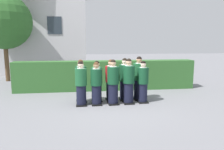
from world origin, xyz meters
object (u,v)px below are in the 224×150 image
at_px(student_front_row_3, 129,82).
at_px(student_rear_row_4, 139,79).
at_px(student_front_row_1, 96,85).
at_px(student_front_row_2, 113,83).
at_px(student_rear_row_1, 97,82).
at_px(student_rear_row_3, 125,80).
at_px(student_front_row_0, 81,85).
at_px(student_in_red_blazer, 111,81).
at_px(student_rear_row_0, 81,82).
at_px(student_front_row_4, 143,83).

relative_size(student_front_row_3, student_rear_row_4, 0.98).
relative_size(student_front_row_1, student_front_row_3, 0.93).
relative_size(student_front_row_1, student_rear_row_4, 0.92).
relative_size(student_front_row_2, student_rear_row_1, 1.05).
bearing_deg(student_rear_row_1, student_front_row_3, -19.52).
bearing_deg(student_rear_row_3, student_front_row_2, -135.64).
bearing_deg(student_front_row_0, student_rear_row_1, 36.91).
xyz_separation_m(student_in_red_blazer, student_rear_row_3, (0.55, -0.00, 0.03)).
relative_size(student_front_row_2, student_rear_row_3, 1.00).
distance_m(student_rear_row_0, student_rear_row_1, 0.61).
relative_size(student_rear_row_0, student_rear_row_4, 0.95).
height_order(student_rear_row_0, student_rear_row_4, student_rear_row_4).
bearing_deg(student_front_row_1, student_rear_row_4, 16.65).
xyz_separation_m(student_front_row_4, student_rear_row_4, (-0.05, 0.43, 0.07)).
bearing_deg(student_rear_row_1, student_rear_row_4, 2.42).
xyz_separation_m(student_front_row_3, student_rear_row_3, (-0.06, 0.48, -0.01)).
bearing_deg(student_front_row_4, student_front_row_2, -175.92).
distance_m(student_front_row_3, student_rear_row_0, 1.80).
xyz_separation_m(student_front_row_0, student_rear_row_4, (2.26, 0.52, 0.06)).
height_order(student_front_row_0, student_in_red_blazer, student_in_red_blazer).
relative_size(student_rear_row_1, student_rear_row_3, 0.95).
bearing_deg(student_front_row_1, student_in_red_blazer, 40.94).
xyz_separation_m(student_rear_row_0, student_rear_row_3, (1.70, 0.09, 0.02)).
relative_size(student_rear_row_0, student_in_red_blazer, 1.01).
bearing_deg(student_front_row_4, student_rear_row_0, 171.72).
bearing_deg(student_rear_row_1, student_rear_row_3, 3.71).
distance_m(student_rear_row_1, student_rear_row_4, 1.67).
relative_size(student_front_row_1, student_front_row_4, 0.99).
bearing_deg(student_in_red_blazer, student_front_row_1, -139.06).
distance_m(student_front_row_1, student_rear_row_3, 1.25).
xyz_separation_m(student_rear_row_0, student_in_red_blazer, (1.15, 0.09, -0.01)).
height_order(student_front_row_2, student_rear_row_0, student_front_row_2).
relative_size(student_front_row_4, student_rear_row_0, 0.97).
distance_m(student_front_row_3, student_rear_row_3, 0.48).
bearing_deg(student_front_row_3, student_rear_row_4, 42.95).
height_order(student_front_row_1, student_rear_row_4, student_rear_row_4).
distance_m(student_front_row_4, student_rear_row_1, 1.75).
height_order(student_front_row_3, student_rear_row_1, student_front_row_3).
bearing_deg(student_front_row_3, student_front_row_1, -178.36).
height_order(student_front_row_2, student_in_red_blazer, student_front_row_2).
bearing_deg(student_front_row_4, student_rear_row_1, 168.15).
bearing_deg(student_front_row_2, student_front_row_4, 4.08).
bearing_deg(student_front_row_2, student_rear_row_1, 142.07).
distance_m(student_front_row_1, student_in_red_blazer, 0.78).
distance_m(student_front_row_0, student_rear_row_4, 2.32).
relative_size(student_front_row_4, student_in_red_blazer, 0.98).
distance_m(student_front_row_1, student_rear_row_4, 1.79).
height_order(student_front_row_2, student_front_row_4, student_front_row_2).
height_order(student_front_row_1, student_rear_row_0, student_rear_row_0).
height_order(student_front_row_1, student_in_red_blazer, student_in_red_blazer).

